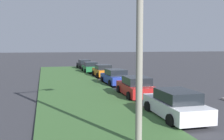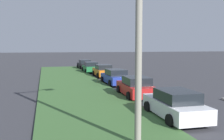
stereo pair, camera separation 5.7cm
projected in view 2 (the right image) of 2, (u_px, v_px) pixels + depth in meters
The scene contains 8 objects.
grass_median at pixel (89, 107), 15.01m from camera, with size 60.00×6.00×0.12m, color #3D6633.
parked_car_white at pixel (175, 105), 12.75m from camera, with size 4.34×2.10×1.47m.
parked_car_red at pixel (136, 87), 18.30m from camera, with size 4.36×2.13×1.47m.
parked_car_blue at pixel (115, 77), 24.14m from camera, with size 4.35×2.12×1.47m.
parked_car_orange at pixel (103, 71), 30.31m from camera, with size 4.31×2.03×1.47m.
parked_car_green at pixel (91, 67), 35.33m from camera, with size 4.31×2.04×1.47m.
parked_car_black at pixel (85, 64), 40.88m from camera, with size 4.37×2.15×1.47m.
streetlight at pixel (147, 25), 9.01m from camera, with size 1.09×2.80×7.50m.
Camera 2 is at (-4.60, 8.66, 3.63)m, focal length 40.98 mm.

